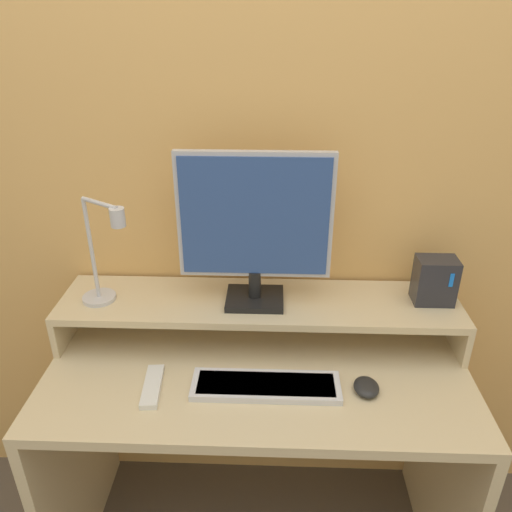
{
  "coord_description": "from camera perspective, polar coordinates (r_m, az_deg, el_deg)",
  "views": [
    {
      "loc": [
        0.04,
        -0.83,
        1.64
      ],
      "look_at": [
        -0.01,
        0.31,
        1.07
      ],
      "focal_mm": 35.0,
      "sensor_mm": 36.0,
      "label": 1
    }
  ],
  "objects": [
    {
      "name": "remote_control",
      "position": [
        1.4,
        -11.76,
        -14.37
      ],
      "size": [
        0.06,
        0.16,
        0.02
      ],
      "color": "white",
      "rests_on": "desk"
    },
    {
      "name": "wall_back",
      "position": [
        1.48,
        0.64,
        11.27
      ],
      "size": [
        6.0,
        0.05,
        2.5
      ],
      "color": "#E5AD60",
      "rests_on": "ground_plane"
    },
    {
      "name": "monitor",
      "position": [
        1.37,
        -0.14,
        3.53
      ],
      "size": [
        0.43,
        0.14,
        0.45
      ],
      "color": "black",
      "rests_on": "monitor_shelf"
    },
    {
      "name": "mouse",
      "position": [
        1.39,
        12.49,
        -14.41
      ],
      "size": [
        0.07,
        0.08,
        0.03
      ],
      "color": "black",
      "rests_on": "desk"
    },
    {
      "name": "monitor_shelf",
      "position": [
        1.5,
        0.38,
        -5.67
      ],
      "size": [
        1.19,
        0.26,
        0.13
      ],
      "color": "beige",
      "rests_on": "desk"
    },
    {
      "name": "desk",
      "position": [
        1.58,
        0.16,
        -18.67
      ],
      "size": [
        1.19,
        0.56,
        0.73
      ],
      "color": "beige",
      "rests_on": "ground_plane"
    },
    {
      "name": "router_dock",
      "position": [
        1.54,
        19.75,
        -2.65
      ],
      "size": [
        0.12,
        0.08,
        0.14
      ],
      "color": "#28282D",
      "rests_on": "monitor_shelf"
    },
    {
      "name": "keyboard",
      "position": [
        1.37,
        1.13,
        -14.6
      ],
      "size": [
        0.4,
        0.12,
        0.02
      ],
      "color": "silver",
      "rests_on": "desk"
    },
    {
      "name": "desk_lamp",
      "position": [
        1.46,
        -17.08,
        -0.44
      ],
      "size": [
        0.18,
        0.14,
        0.32
      ],
      "color": "silver",
      "rests_on": "monitor_shelf"
    }
  ]
}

